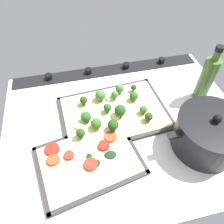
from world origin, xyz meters
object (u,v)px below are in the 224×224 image
Objects in this scene: baking_tray_front at (114,113)px; cooking_pot at (208,134)px; veggie_pizza_back at (88,159)px; broccoli_pizza at (112,111)px; oil_bottle at (207,78)px; baking_tray_back at (89,161)px.

cooking_pot is at bearing 142.71° from baking_tray_front.
broccoli_pizza is at bearing -125.24° from veggie_pizza_back.
veggie_pizza_back is at bearing 53.85° from baking_tray_front.
oil_bottle is at bearing -178.15° from baking_tray_front.
baking_tray_back is at bearing -3.27° from cooking_pot.
veggie_pizza_back is (12.06, 16.50, 0.74)cm from baking_tray_front.
baking_tray_back is 1.09× the size of veggie_pizza_back.
baking_tray_front is at bearing -126.15° from veggie_pizza_back.
cooking_pot is (-36.86, 2.11, 5.64)cm from baking_tray_back.
broccoli_pizza is 32.01cm from cooking_pot.
broccoli_pizza reaches higher than baking_tray_back.
baking_tray_back is at bearing 56.02° from broccoli_pizza.
broccoli_pizza is 1.66× the size of oil_bottle.
cooking_pot is 22.55cm from oil_bottle.
baking_tray_front is at bearing -154.54° from broccoli_pizza.
veggie_pizza_back is at bearing -3.95° from cooking_pot.
veggie_pizza_back is 1.39× the size of oil_bottle.
cooking_pot is (-25.63, 18.77, 3.92)cm from broccoli_pizza.
baking_tray_back is (11.23, 16.67, -1.72)cm from broccoli_pizza.
baking_tray_front is 20.67cm from baking_tray_back.
baking_tray_front is 1.07× the size of broccoli_pizza.
broccoli_pizza is 1.19× the size of veggie_pizza_back.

